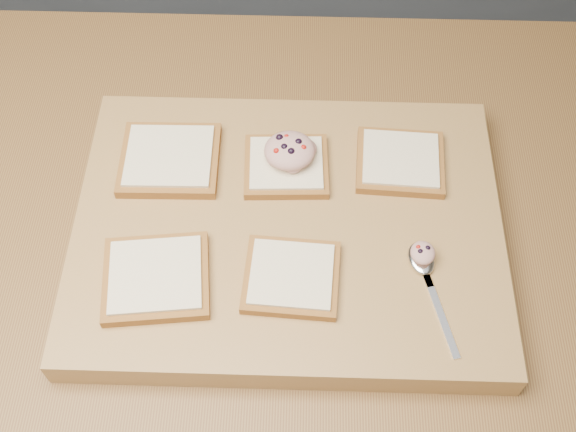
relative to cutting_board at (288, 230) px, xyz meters
The scene contains 11 objects.
ground 0.92m from the cutting_board, 62.11° to the left, with size 4.00×4.00×0.00m, color #515459.
island_counter 0.47m from the cutting_board, 62.11° to the left, with size 2.00×0.80×0.90m.
cutting_board is the anchor object (origin of this frame).
bread_far_left 0.18m from the cutting_board, 151.29° to the left, with size 0.13×0.12×0.02m.
bread_far_center 0.09m from the cutting_board, 93.31° to the left, with size 0.11×0.10×0.02m.
bread_far_right 0.18m from the cutting_board, 32.53° to the left, with size 0.12×0.11×0.02m.
bread_near_left 0.18m from the cutting_board, 149.48° to the right, with size 0.14×0.13×0.02m.
bread_near_center 0.09m from the cutting_board, 85.61° to the right, with size 0.12×0.11×0.02m.
tuna_salad_dollop 0.10m from the cutting_board, 90.35° to the left, with size 0.07×0.06×0.03m.
spoon 0.18m from the cutting_board, 21.26° to the right, with size 0.06×0.15×0.01m.
spoon_salad 0.18m from the cutting_board, 18.18° to the right, with size 0.03×0.03×0.02m.
Camera 1 is at (-0.00, -0.53, 1.70)m, focal length 45.00 mm.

